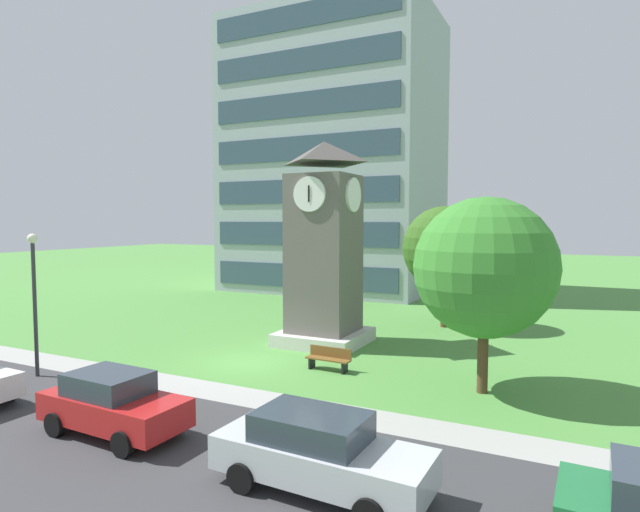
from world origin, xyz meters
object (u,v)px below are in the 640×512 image
at_px(tree_by_building, 445,248).
at_px(tree_streetside, 485,268).
at_px(park_bench, 329,358).
at_px(street_lamp, 34,287).
at_px(clock_tower, 324,255).
at_px(parked_car_silver, 319,452).
at_px(parked_car_red, 113,403).

distance_m(tree_by_building, tree_streetside, 10.95).
relative_size(park_bench, tree_by_building, 0.28).
height_order(street_lamp, tree_by_building, tree_by_building).
distance_m(park_bench, tree_streetside, 6.92).
distance_m(street_lamp, tree_streetside, 16.23).
height_order(park_bench, tree_streetside, tree_streetside).
distance_m(clock_tower, tree_by_building, 7.63).
bearing_deg(tree_streetside, parked_car_silver, -104.46).
distance_m(park_bench, tree_by_building, 11.15).
bearing_deg(parked_car_silver, clock_tower, 115.35).
bearing_deg(parked_car_silver, parked_car_red, 178.28).
distance_m(tree_streetside, parked_car_silver, 9.12).
bearing_deg(street_lamp, parked_car_silver, -11.75).
distance_m(tree_by_building, parked_car_red, 19.27).
xyz_separation_m(park_bench, parked_car_red, (-2.69, -8.08, 0.40)).
distance_m(clock_tower, tree_streetside, 8.83).
xyz_separation_m(street_lamp, parked_car_red, (6.77, -2.54, -2.49)).
xyz_separation_m(park_bench, parked_car_silver, (3.68, -8.27, 0.40)).
height_order(clock_tower, tree_streetside, clock_tower).
distance_m(street_lamp, parked_car_silver, 13.65).
relative_size(park_bench, tree_streetside, 0.27).
height_order(tree_streetside, parked_car_silver, tree_streetside).
relative_size(clock_tower, parked_car_red, 2.22).
height_order(street_lamp, parked_car_silver, street_lamp).
bearing_deg(tree_by_building, street_lamp, -126.31).
bearing_deg(parked_car_red, street_lamp, 159.44).
height_order(tree_streetside, parked_car_red, tree_streetside).
xyz_separation_m(tree_streetside, parked_car_silver, (-2.11, -8.20, -3.39)).
bearing_deg(tree_by_building, park_bench, -101.81).
xyz_separation_m(clock_tower, parked_car_red, (-0.59, -11.99, -3.34)).
bearing_deg(park_bench, street_lamp, -149.64).
height_order(parked_car_red, parked_car_silver, same).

